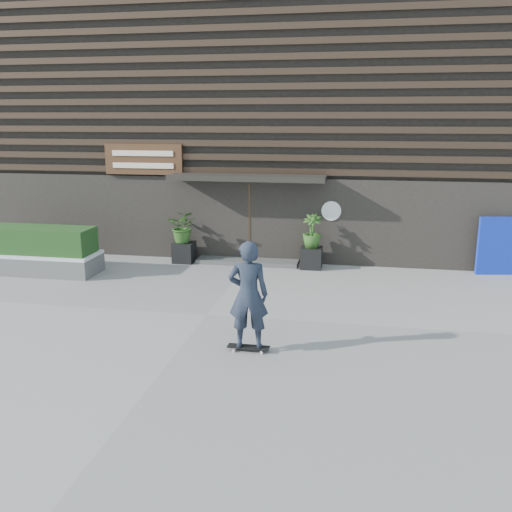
% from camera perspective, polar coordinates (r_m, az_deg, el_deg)
% --- Properties ---
extents(ground, '(80.00, 80.00, 0.00)m').
position_cam_1_polar(ground, '(12.43, -5.02, -5.97)').
color(ground, gray).
rests_on(ground, ground).
extents(entrance_step, '(3.00, 0.80, 0.12)m').
position_cam_1_polar(entrance_step, '(16.70, -0.84, -0.54)').
color(entrance_step, '#454543').
rests_on(entrance_step, ground).
extents(planter_pot_left, '(0.60, 0.60, 0.60)m').
position_cam_1_polar(planter_pot_left, '(16.92, -7.29, 0.38)').
color(planter_pot_left, black).
rests_on(planter_pot_left, ground).
extents(bamboo_left, '(0.86, 0.75, 0.96)m').
position_cam_1_polar(bamboo_left, '(16.76, -7.37, 2.98)').
color(bamboo_left, '#2D591E').
rests_on(bamboo_left, planter_pot_left).
extents(planter_pot_right, '(0.60, 0.60, 0.60)m').
position_cam_1_polar(planter_pot_right, '(16.19, 5.63, -0.19)').
color(planter_pot_right, black).
rests_on(planter_pot_right, ground).
extents(bamboo_right, '(0.54, 0.54, 0.96)m').
position_cam_1_polar(bamboo_right, '(16.02, 5.69, 2.52)').
color(bamboo_right, '#2D591E').
rests_on(bamboo_right, planter_pot_right).
extents(raised_bed, '(3.50, 1.20, 0.50)m').
position_cam_1_polar(raised_bed, '(16.85, -21.32, -0.70)').
color(raised_bed, '#535350').
rests_on(raised_bed, ground).
extents(snow_layer, '(3.50, 1.20, 0.08)m').
position_cam_1_polar(snow_layer, '(16.78, -21.41, 0.26)').
color(snow_layer, white).
rests_on(snow_layer, raised_bed).
extents(hedge, '(3.30, 1.00, 0.70)m').
position_cam_1_polar(hedge, '(16.70, -21.52, 1.56)').
color(hedge, '#193B15').
rests_on(hedge, snow_layer).
extents(blue_tarp, '(1.71, 0.41, 1.60)m').
position_cam_1_polar(blue_tarp, '(16.82, 24.25, 0.93)').
color(blue_tarp, '#0D25B4').
rests_on(blue_tarp, ground).
extents(building, '(18.00, 11.00, 8.00)m').
position_cam_1_polar(building, '(21.46, 2.01, 13.24)').
color(building, black).
rests_on(building, ground).
extents(skateboarder, '(0.78, 0.57, 2.09)m').
position_cam_1_polar(skateboarder, '(10.17, -0.79, -3.97)').
color(skateboarder, black).
rests_on(skateboarder, ground).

